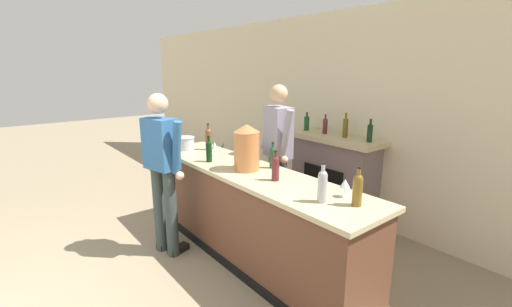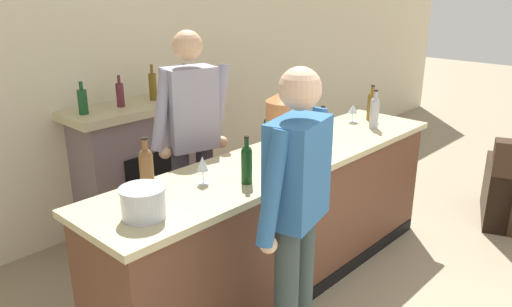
# 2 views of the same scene
# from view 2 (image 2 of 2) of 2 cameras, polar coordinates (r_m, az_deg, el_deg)

# --- Properties ---
(wall_back_panel) EXTENTS (12.00, 0.07, 2.75)m
(wall_back_panel) POSITION_cam_2_polar(r_m,az_deg,el_deg) (4.67, -14.32, 9.02)
(wall_back_panel) COLOR beige
(wall_back_panel) RESTS_ON ground_plane
(bar_counter) EXTENTS (3.00, 0.68, 1.00)m
(bar_counter) POSITION_cam_2_polar(r_m,az_deg,el_deg) (3.65, 3.13, -7.72)
(bar_counter) COLOR brown
(bar_counter) RESTS_ON ground_plane
(fireplace_stone) EXTENTS (1.32, 0.52, 1.47)m
(fireplace_stone) POSITION_cam_2_polar(r_m,az_deg,el_deg) (4.60, -12.83, -1.17)
(fireplace_stone) COLOR slate
(fireplace_stone) RESTS_ON ground_plane
(person_customer) EXTENTS (0.65, 0.37, 1.77)m
(person_customer) POSITION_cam_2_polar(r_m,az_deg,el_deg) (2.61, 4.52, -7.45)
(person_customer) COLOR #34413F
(person_customer) RESTS_ON ground_plane
(person_bartender) EXTENTS (0.65, 0.37, 1.83)m
(person_bartender) POSITION_cam_2_polar(r_m,az_deg,el_deg) (3.70, -7.32, 1.22)
(person_bartender) COLOR #3A3444
(person_bartender) RESTS_ON ground_plane
(copper_dispenser) EXTENTS (0.27, 0.30, 0.47)m
(copper_dispenser) POSITION_cam_2_polar(r_m,az_deg,el_deg) (3.36, 3.33, 3.41)
(copper_dispenser) COLOR #C27643
(copper_dispenser) RESTS_ON bar_counter
(ice_bucket_steel) EXTENTS (0.24, 0.24, 0.16)m
(ice_bucket_steel) POSITION_cam_2_polar(r_m,az_deg,el_deg) (2.60, -12.78, -5.48)
(ice_bucket_steel) COLOR silver
(ice_bucket_steel) RESTS_ON bar_counter
(wine_bottle_port_short) EXTENTS (0.07, 0.07, 0.29)m
(wine_bottle_port_short) POSITION_cam_2_polar(r_m,az_deg,el_deg) (2.94, -1.07, -1.05)
(wine_bottle_port_short) COLOR black
(wine_bottle_port_short) RESTS_ON bar_counter
(wine_bottle_rose_blush) EXTENTS (0.07, 0.07, 0.32)m
(wine_bottle_rose_blush) POSITION_cam_2_polar(r_m,az_deg,el_deg) (4.19, 13.38, 4.73)
(wine_bottle_rose_blush) COLOR #A4A9B4
(wine_bottle_rose_blush) RESTS_ON bar_counter
(wine_bottle_riesling_slim) EXTENTS (0.08, 0.08, 0.34)m
(wine_bottle_riesling_slim) POSITION_cam_2_polar(r_m,az_deg,el_deg) (2.85, -12.39, -1.76)
(wine_bottle_riesling_slim) COLOR brown
(wine_bottle_riesling_slim) RESTS_ON bar_counter
(wine_bottle_chardonnay_pale) EXTENTS (0.07, 0.07, 0.27)m
(wine_bottle_chardonnay_pale) POSITION_cam_2_polar(r_m,az_deg,el_deg) (3.63, 1.40, 2.75)
(wine_bottle_chardonnay_pale) COLOR #1D492C
(wine_bottle_chardonnay_pale) RESTS_ON bar_counter
(wine_bottle_cabernet_heavy) EXTENTS (0.08, 0.08, 0.31)m
(wine_bottle_cabernet_heavy) POSITION_cam_2_polar(r_m,az_deg,el_deg) (4.44, 13.08, 5.50)
(wine_bottle_cabernet_heavy) COLOR brown
(wine_bottle_cabernet_heavy) RESTS_ON bar_counter
(wine_bottle_merlot_tall) EXTENTS (0.07, 0.07, 0.28)m
(wine_bottle_merlot_tall) POSITION_cam_2_polar(r_m,az_deg,el_deg) (3.72, 7.60, 3.09)
(wine_bottle_merlot_tall) COLOR maroon
(wine_bottle_merlot_tall) RESTS_ON bar_counter
(wine_glass_front_left) EXTENTS (0.07, 0.07, 0.17)m
(wine_glass_front_left) POSITION_cam_2_polar(r_m,az_deg,el_deg) (2.96, -6.13, -1.31)
(wine_glass_front_left) COLOR silver
(wine_glass_front_left) RESTS_ON bar_counter
(wine_glass_by_dispenser) EXTENTS (0.08, 0.08, 0.15)m
(wine_glass_by_dispenser) POSITION_cam_2_polar(r_m,az_deg,el_deg) (4.34, 11.02, 4.95)
(wine_glass_by_dispenser) COLOR silver
(wine_glass_by_dispenser) RESTS_ON bar_counter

